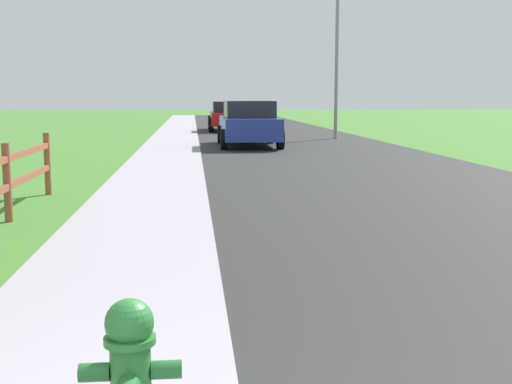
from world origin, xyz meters
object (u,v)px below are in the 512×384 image
object	(u,v)px
street_lamp	(340,51)
parked_suv_blue	(249,123)
parked_car_red	(230,116)
fire_hydrant	(130,370)

from	to	relation	value
street_lamp	parked_suv_blue	bearing A→B (deg)	-136.13
parked_suv_blue	street_lamp	distance (m)	6.18
parked_car_red	street_lamp	size ratio (longest dim) A/B	0.82
parked_car_red	street_lamp	xyz separation A→B (m)	(4.06, -6.76, 2.79)
parked_suv_blue	street_lamp	xyz separation A→B (m)	(3.99, 3.83, 2.74)
street_lamp	fire_hydrant	bearing A→B (deg)	-104.74
fire_hydrant	street_lamp	distance (m)	24.79
parked_suv_blue	parked_car_red	size ratio (longest dim) A/B	0.96
fire_hydrant	street_lamp	size ratio (longest dim) A/B	0.13
parked_suv_blue	fire_hydrant	bearing A→B (deg)	-96.49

